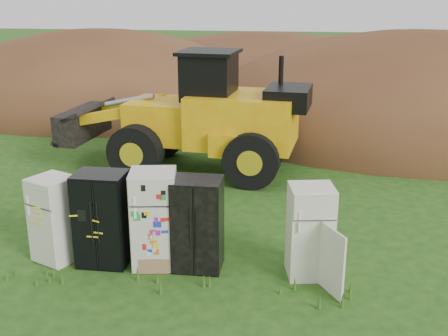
% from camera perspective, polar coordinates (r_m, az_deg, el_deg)
% --- Properties ---
extents(ground, '(120.00, 120.00, 0.00)m').
position_cam_1_polar(ground, '(10.95, -4.25, -9.91)').
color(ground, '#194713').
rests_on(ground, ground).
extents(fridge_leftmost, '(0.97, 0.96, 1.69)m').
position_cam_1_polar(fridge_leftmost, '(11.33, -16.77, -4.98)').
color(fridge_leftmost, silver).
rests_on(fridge_leftmost, ground).
extents(fridge_black_side, '(0.95, 0.75, 1.82)m').
position_cam_1_polar(fridge_black_side, '(10.93, -12.23, -5.06)').
color(fridge_black_side, black).
rests_on(fridge_black_side, ground).
extents(fridge_sticker, '(0.96, 0.91, 1.88)m').
position_cam_1_polar(fridge_sticker, '(10.68, -7.11, -5.15)').
color(fridge_sticker, silver).
rests_on(fridge_sticker, ground).
extents(fridge_dark_mid, '(0.91, 0.74, 1.77)m').
position_cam_1_polar(fridge_dark_mid, '(10.53, -2.69, -5.71)').
color(fridge_dark_mid, black).
rests_on(fridge_dark_mid, ground).
extents(fridge_open_door, '(0.90, 0.86, 1.73)m').
position_cam_1_polar(fridge_open_door, '(10.38, 8.74, -6.39)').
color(fridge_open_door, silver).
rests_on(fridge_open_door, ground).
extents(wheel_loader, '(7.37, 3.54, 3.45)m').
position_cam_1_polar(wheel_loader, '(16.17, -4.46, 5.82)').
color(wheel_loader, gold).
rests_on(wheel_loader, ground).
extents(dirt_mound_right, '(16.97, 12.44, 7.29)m').
position_cam_1_polar(dirt_mound_right, '(22.52, 19.04, 3.84)').
color(dirt_mound_right, '#4D2C18').
rests_on(dirt_mound_right, ground).
extents(dirt_mound_left, '(15.01, 11.25, 6.78)m').
position_cam_1_polar(dirt_mound_left, '(25.99, -12.27, 6.20)').
color(dirt_mound_left, '#4D2C18').
rests_on(dirt_mound_left, ground).
extents(dirt_mound_back, '(17.80, 11.87, 6.02)m').
position_cam_1_polar(dirt_mound_back, '(28.34, 4.12, 7.51)').
color(dirt_mound_back, '#4D2C18').
rests_on(dirt_mound_back, ground).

